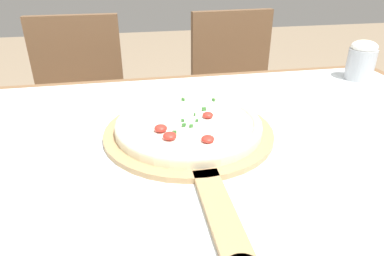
# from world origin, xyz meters

# --- Properties ---
(dining_table) EXTENTS (1.48, 1.01, 0.76)m
(dining_table) POSITION_xyz_m (0.00, 0.00, 0.66)
(dining_table) COLOR brown
(dining_table) RESTS_ON ground_plane
(towel_cloth) EXTENTS (1.40, 0.93, 0.00)m
(towel_cloth) POSITION_xyz_m (0.00, 0.00, 0.76)
(towel_cloth) COLOR silver
(towel_cloth) RESTS_ON dining_table
(pizza_peel) EXTENTS (0.37, 0.59, 0.01)m
(pizza_peel) POSITION_xyz_m (0.00, 0.06, 0.77)
(pizza_peel) COLOR tan
(pizza_peel) RESTS_ON towel_cloth
(pizza) EXTENTS (0.32, 0.32, 0.03)m
(pizza) POSITION_xyz_m (0.00, 0.09, 0.79)
(pizza) COLOR beige
(pizza) RESTS_ON pizza_peel
(chair_left) EXTENTS (0.40, 0.40, 0.89)m
(chair_left) POSITION_xyz_m (-0.34, 0.87, 0.52)
(chair_left) COLOR brown
(chair_left) RESTS_ON ground_plane
(chair_right) EXTENTS (0.42, 0.42, 0.89)m
(chair_right) POSITION_xyz_m (0.37, 0.87, 0.52)
(chair_right) COLOR brown
(chair_right) RESTS_ON ground_plane
(flour_cup) EXTENTS (0.08, 0.08, 0.12)m
(flour_cup) POSITION_xyz_m (0.59, 0.35, 0.82)
(flour_cup) COLOR #B2B7BC
(flour_cup) RESTS_ON towel_cloth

